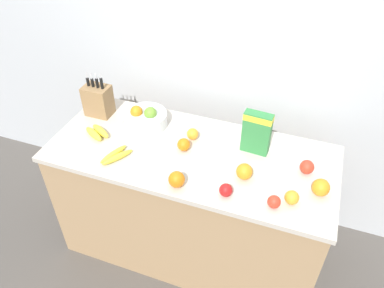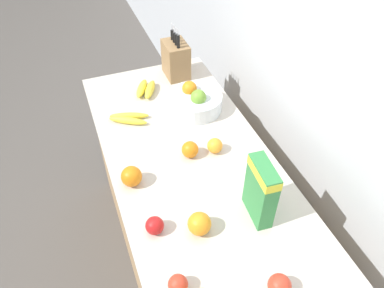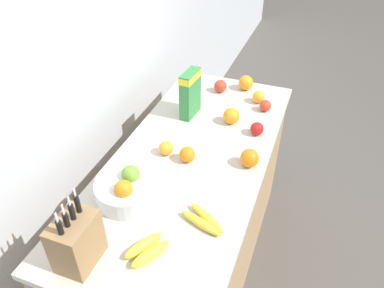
{
  "view_description": "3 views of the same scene",
  "coord_description": "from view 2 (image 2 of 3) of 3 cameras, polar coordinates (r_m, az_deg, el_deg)",
  "views": [
    {
      "loc": [
        0.55,
        -1.5,
        2.24
      ],
      "look_at": [
        0.01,
        -0.0,
        0.93
      ],
      "focal_mm": 35.0,
      "sensor_mm": 36.0,
      "label": 1
    },
    {
      "loc": [
        1.05,
        -0.4,
        2.03
      ],
      "look_at": [
        -0.06,
        0.02,
        0.91
      ],
      "focal_mm": 35.0,
      "sensor_mm": 36.0,
      "label": 2
    },
    {
      "loc": [
        -1.29,
        -0.48,
        1.98
      ],
      "look_at": [
        0.01,
        0.0,
        0.92
      ],
      "focal_mm": 35.0,
      "sensor_mm": 36.0,
      "label": 3
    }
  ],
  "objects": [
    {
      "name": "counter",
      "position": [
        1.95,
        0.04,
        -11.72
      ],
      "size": [
        1.63,
        0.7,
        0.87
      ],
      "color": "tan",
      "rests_on": "ground_plane"
    },
    {
      "name": "wall_back",
      "position": [
        1.6,
        19.92,
        13.48
      ],
      "size": [
        9.0,
        0.06,
        2.6
      ],
      "color": "silver",
      "rests_on": "ground_plane"
    },
    {
      "name": "apple_rear",
      "position": [
        1.37,
        -5.71,
        -12.26
      ],
      "size": [
        0.07,
        0.07,
        0.07
      ],
      "primitive_type": "sphere",
      "color": "red",
      "rests_on": "counter"
    },
    {
      "name": "ground_plane",
      "position": [
        2.32,
        0.04,
        -17.9
      ],
      "size": [
        14.0,
        14.0,
        0.0
      ],
      "primitive_type": "plane",
      "color": "#514C47"
    },
    {
      "name": "banana_bunch_left",
      "position": [
        1.84,
        -9.64,
        3.9
      ],
      "size": [
        0.14,
        0.2,
        0.03
      ],
      "rotation": [
        0.0,
        0.0,
        1.17
      ],
      "color": "yellow",
      "rests_on": "counter"
    },
    {
      "name": "orange_near_bowl",
      "position": [
        1.62,
        -0.31,
        -0.85
      ],
      "size": [
        0.07,
        0.07,
        0.07
      ],
      "primitive_type": "sphere",
      "color": "orange",
      "rests_on": "counter"
    },
    {
      "name": "banana_bunch_right",
      "position": [
        2.01,
        -7.04,
        8.32
      ],
      "size": [
        0.18,
        0.15,
        0.04
      ],
      "rotation": [
        0.0,
        0.0,
        5.73
      ],
      "color": "yellow",
      "rests_on": "counter"
    },
    {
      "name": "apple_leftmost",
      "position": [
        1.26,
        -2.16,
        -20.58
      ],
      "size": [
        0.06,
        0.06,
        0.06
      ],
      "primitive_type": "sphere",
      "color": "red",
      "rests_on": "counter"
    },
    {
      "name": "orange_front_center",
      "position": [
        1.52,
        -9.21,
        -4.89
      ],
      "size": [
        0.09,
        0.09,
        0.09
      ],
      "primitive_type": "sphere",
      "color": "orange",
      "rests_on": "counter"
    },
    {
      "name": "fruit_bowl",
      "position": [
        1.87,
        0.49,
        6.58
      ],
      "size": [
        0.27,
        0.27,
        0.13
      ],
      "color": "silver",
      "rests_on": "counter"
    },
    {
      "name": "cereal_box",
      "position": [
        1.35,
        10.47,
        -6.78
      ],
      "size": [
        0.16,
        0.07,
        0.25
      ],
      "rotation": [
        0.0,
        0.0,
        -0.08
      ],
      "color": "#338442",
      "rests_on": "counter"
    },
    {
      "name": "knife_block",
      "position": [
        2.1,
        -2.47,
        12.77
      ],
      "size": [
        0.16,
        0.12,
        0.3
      ],
      "color": "#937047",
      "rests_on": "counter"
    },
    {
      "name": "apple_front",
      "position": [
        1.28,
        13.19,
        -20.26
      ],
      "size": [
        0.08,
        0.08,
        0.08
      ],
      "primitive_type": "sphere",
      "color": "red",
      "rests_on": "counter"
    },
    {
      "name": "orange_front_right",
      "position": [
        1.36,
        1.14,
        -12.05
      ],
      "size": [
        0.09,
        0.09,
        0.09
      ],
      "primitive_type": "sphere",
      "color": "orange",
      "rests_on": "counter"
    },
    {
      "name": "orange_mid_right",
      "position": [
        1.64,
        3.5,
        -0.25
      ],
      "size": [
        0.07,
        0.07,
        0.07
      ],
      "primitive_type": "sphere",
      "color": "orange",
      "rests_on": "counter"
    }
  ]
}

